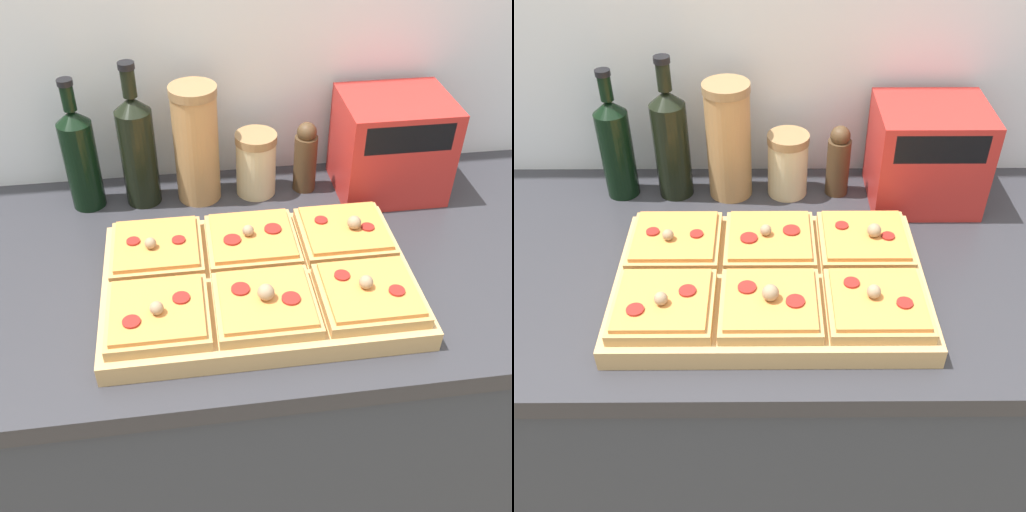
% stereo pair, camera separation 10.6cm
% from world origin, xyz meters
% --- Properties ---
extents(wall_back, '(6.00, 0.06, 2.50)m').
position_xyz_m(wall_back, '(0.00, 0.67, 1.25)').
color(wall_back, silver).
rests_on(wall_back, ground_plane).
extents(kitchen_counter, '(2.63, 0.67, 0.89)m').
position_xyz_m(kitchen_counter, '(0.00, 0.32, 0.45)').
color(kitchen_counter, '#333842').
rests_on(kitchen_counter, ground_plane).
extents(cutting_board, '(0.54, 0.36, 0.04)m').
position_xyz_m(cutting_board, '(-0.04, 0.22, 0.91)').
color(cutting_board, tan).
rests_on(cutting_board, kitchen_counter).
extents(pizza_slice_back_left, '(0.16, 0.16, 0.05)m').
position_xyz_m(pizza_slice_back_left, '(-0.21, 0.31, 0.94)').
color(pizza_slice_back_left, tan).
rests_on(pizza_slice_back_left, cutting_board).
extents(pizza_slice_back_center, '(0.16, 0.16, 0.05)m').
position_xyz_m(pizza_slice_back_center, '(-0.04, 0.31, 0.94)').
color(pizza_slice_back_center, tan).
rests_on(pizza_slice_back_center, cutting_board).
extents(pizza_slice_back_right, '(0.16, 0.16, 0.05)m').
position_xyz_m(pizza_slice_back_right, '(0.13, 0.31, 0.94)').
color(pizza_slice_back_right, tan).
rests_on(pizza_slice_back_right, cutting_board).
extents(pizza_slice_front_left, '(0.16, 0.16, 0.05)m').
position_xyz_m(pizza_slice_front_left, '(-0.21, 0.14, 0.94)').
color(pizza_slice_front_left, tan).
rests_on(pizza_slice_front_left, cutting_board).
extents(pizza_slice_front_center, '(0.16, 0.16, 0.06)m').
position_xyz_m(pizza_slice_front_center, '(-0.04, 0.14, 0.94)').
color(pizza_slice_front_center, tan).
rests_on(pizza_slice_front_center, cutting_board).
extents(pizza_slice_front_right, '(0.16, 0.16, 0.05)m').
position_xyz_m(pizza_slice_front_right, '(0.13, 0.14, 0.94)').
color(pizza_slice_front_right, tan).
rests_on(pizza_slice_front_right, cutting_board).
extents(olive_oil_bottle, '(0.07, 0.07, 0.28)m').
position_xyz_m(olive_oil_bottle, '(-0.36, 0.55, 1.01)').
color(olive_oil_bottle, black).
rests_on(olive_oil_bottle, kitchen_counter).
extents(wine_bottle, '(0.07, 0.07, 0.31)m').
position_xyz_m(wine_bottle, '(-0.24, 0.55, 1.02)').
color(wine_bottle, black).
rests_on(wine_bottle, kitchen_counter).
extents(grain_jar_tall, '(0.10, 0.10, 0.25)m').
position_xyz_m(grain_jar_tall, '(-0.12, 0.55, 1.02)').
color(grain_jar_tall, '#AD7F4C').
rests_on(grain_jar_tall, kitchen_counter).
extents(grain_jar_short, '(0.09, 0.09, 0.14)m').
position_xyz_m(grain_jar_short, '(0.00, 0.55, 0.96)').
color(grain_jar_short, beige).
rests_on(grain_jar_short, kitchen_counter).
extents(pepper_mill, '(0.05, 0.05, 0.16)m').
position_xyz_m(pepper_mill, '(0.11, 0.55, 0.97)').
color(pepper_mill, '#47331E').
rests_on(pepper_mill, kitchen_counter).
extents(toaster_oven, '(0.25, 0.19, 0.21)m').
position_xyz_m(toaster_oven, '(0.29, 0.52, 1.00)').
color(toaster_oven, red).
rests_on(toaster_oven, kitchen_counter).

